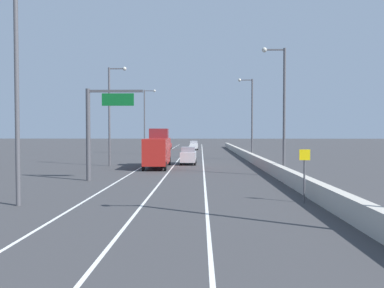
{
  "coord_description": "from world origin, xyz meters",
  "views": [
    {
      "loc": [
        1.19,
        -2.67,
        3.99
      ],
      "look_at": [
        0.31,
        36.37,
        2.77
      ],
      "focal_mm": 36.47,
      "sensor_mm": 36.0,
      "label": 1
    }
  ],
  "objects_px": {
    "speed_advisory_sign": "(304,171)",
    "box_truck": "(158,150)",
    "lamp_post_left_far": "(146,118)",
    "car_silver_1": "(188,156)",
    "overhead_sign_gantry": "(97,123)",
    "lamp_post_left_mid": "(111,110)",
    "car_white_0": "(194,145)",
    "lamp_post_left_near": "(21,85)",
    "car_red_2": "(167,145)",
    "lamp_post_right_third": "(250,114)",
    "lamp_post_right_second": "(282,103)"
  },
  "relations": [
    {
      "from": "speed_advisory_sign",
      "to": "box_truck",
      "type": "height_order",
      "value": "box_truck"
    },
    {
      "from": "lamp_post_left_far",
      "to": "car_silver_1",
      "type": "height_order",
      "value": "lamp_post_left_far"
    },
    {
      "from": "overhead_sign_gantry",
      "to": "speed_advisory_sign",
      "type": "height_order",
      "value": "overhead_sign_gantry"
    },
    {
      "from": "lamp_post_left_mid",
      "to": "car_white_0",
      "type": "xyz_separation_m",
      "value": [
        8.88,
        41.62,
        -5.55
      ]
    },
    {
      "from": "lamp_post_left_near",
      "to": "car_silver_1",
      "type": "bearing_deg",
      "value": 73.26
    },
    {
      "from": "lamp_post_left_near",
      "to": "car_red_2",
      "type": "xyz_separation_m",
      "value": [
        2.06,
        66.65,
        -5.55
      ]
    },
    {
      "from": "overhead_sign_gantry",
      "to": "car_red_2",
      "type": "bearing_deg",
      "value": 89.11
    },
    {
      "from": "overhead_sign_gantry",
      "to": "speed_advisory_sign",
      "type": "bearing_deg",
      "value": -33.88
    },
    {
      "from": "lamp_post_right_third",
      "to": "car_white_0",
      "type": "xyz_separation_m",
      "value": [
        -8.56,
        31.37,
        -5.55
      ]
    },
    {
      "from": "lamp_post_left_mid",
      "to": "car_white_0",
      "type": "bearing_deg",
      "value": 77.96
    },
    {
      "from": "lamp_post_right_second",
      "to": "car_silver_1",
      "type": "height_order",
      "value": "lamp_post_right_second"
    },
    {
      "from": "lamp_post_left_mid",
      "to": "car_red_2",
      "type": "xyz_separation_m",
      "value": [
        2.82,
        42.28,
        -5.55
      ]
    },
    {
      "from": "box_truck",
      "to": "lamp_post_left_far",
      "type": "bearing_deg",
      "value": 100.78
    },
    {
      "from": "lamp_post_left_mid",
      "to": "box_truck",
      "type": "relative_size",
      "value": 1.36
    },
    {
      "from": "lamp_post_left_near",
      "to": "lamp_post_left_far",
      "type": "distance_m",
      "value": 48.74
    },
    {
      "from": "lamp_post_left_near",
      "to": "car_red_2",
      "type": "relative_size",
      "value": 2.42
    },
    {
      "from": "lamp_post_right_third",
      "to": "car_silver_1",
      "type": "relative_size",
      "value": 2.56
    },
    {
      "from": "lamp_post_left_mid",
      "to": "lamp_post_left_far",
      "type": "bearing_deg",
      "value": 88.63
    },
    {
      "from": "lamp_post_right_third",
      "to": "car_white_0",
      "type": "distance_m",
      "value": 32.99
    },
    {
      "from": "lamp_post_right_third",
      "to": "car_silver_1",
      "type": "bearing_deg",
      "value": -138.3
    },
    {
      "from": "speed_advisory_sign",
      "to": "lamp_post_right_second",
      "type": "distance_m",
      "value": 13.97
    },
    {
      "from": "lamp_post_left_near",
      "to": "car_white_0",
      "type": "xyz_separation_m",
      "value": [
        8.11,
        65.99,
        -5.55
      ]
    },
    {
      "from": "lamp_post_left_mid",
      "to": "speed_advisory_sign",
      "type": "bearing_deg",
      "value": -54.93
    },
    {
      "from": "lamp_post_right_third",
      "to": "lamp_post_right_second",
      "type": "bearing_deg",
      "value": -89.46
    },
    {
      "from": "car_white_0",
      "to": "car_silver_1",
      "type": "height_order",
      "value": "car_silver_1"
    },
    {
      "from": "overhead_sign_gantry",
      "to": "lamp_post_right_second",
      "type": "distance_m",
      "value": 16.16
    },
    {
      "from": "lamp_post_left_far",
      "to": "box_truck",
      "type": "distance_m",
      "value": 27.23
    },
    {
      "from": "lamp_post_left_mid",
      "to": "lamp_post_left_far",
      "type": "distance_m",
      "value": 24.38
    },
    {
      "from": "lamp_post_left_far",
      "to": "lamp_post_left_near",
      "type": "bearing_deg",
      "value": -89.78
    },
    {
      "from": "lamp_post_right_third",
      "to": "lamp_post_left_far",
      "type": "relative_size",
      "value": 1.0
    },
    {
      "from": "lamp_post_right_second",
      "to": "lamp_post_right_third",
      "type": "bearing_deg",
      "value": 90.54
    },
    {
      "from": "lamp_post_right_third",
      "to": "lamp_post_left_mid",
      "type": "relative_size",
      "value": 1.0
    },
    {
      "from": "overhead_sign_gantry",
      "to": "lamp_post_left_near",
      "type": "distance_m",
      "value": 11.05
    },
    {
      "from": "lamp_post_right_second",
      "to": "car_red_2",
      "type": "relative_size",
      "value": 2.42
    },
    {
      "from": "lamp_post_left_near",
      "to": "car_silver_1",
      "type": "relative_size",
      "value": 2.56
    },
    {
      "from": "car_red_2",
      "to": "box_truck",
      "type": "distance_m",
      "value": 44.39
    },
    {
      "from": "lamp_post_left_near",
      "to": "lamp_post_right_third",
      "type": "bearing_deg",
      "value": 64.28
    },
    {
      "from": "overhead_sign_gantry",
      "to": "car_white_0",
      "type": "xyz_separation_m",
      "value": [
        6.93,
        55.15,
        -3.75
      ]
    },
    {
      "from": "lamp_post_left_far",
      "to": "car_silver_1",
      "type": "bearing_deg",
      "value": -69.1
    },
    {
      "from": "lamp_post_right_third",
      "to": "overhead_sign_gantry",
      "type": "bearing_deg",
      "value": -123.07
    },
    {
      "from": "lamp_post_left_near",
      "to": "car_red_2",
      "type": "height_order",
      "value": "lamp_post_left_near"
    },
    {
      "from": "lamp_post_right_second",
      "to": "car_white_0",
      "type": "relative_size",
      "value": 2.41
    },
    {
      "from": "overhead_sign_gantry",
      "to": "car_red_2",
      "type": "height_order",
      "value": "overhead_sign_gantry"
    },
    {
      "from": "lamp_post_left_far",
      "to": "car_red_2",
      "type": "relative_size",
      "value": 2.42
    },
    {
      "from": "overhead_sign_gantry",
      "to": "car_white_0",
      "type": "bearing_deg",
      "value": 82.84
    },
    {
      "from": "overhead_sign_gantry",
      "to": "lamp_post_left_far",
      "type": "distance_m",
      "value": 37.97
    },
    {
      "from": "lamp_post_left_far",
      "to": "lamp_post_right_third",
      "type": "bearing_deg",
      "value": -39.96
    },
    {
      "from": "speed_advisory_sign",
      "to": "lamp_post_left_mid",
      "type": "distance_m",
      "value": 28.65
    },
    {
      "from": "speed_advisory_sign",
      "to": "lamp_post_left_far",
      "type": "xyz_separation_m",
      "value": [
        -15.65,
        47.49,
        4.76
      ]
    },
    {
      "from": "lamp_post_left_far",
      "to": "car_white_0",
      "type": "relative_size",
      "value": 2.41
    }
  ]
}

